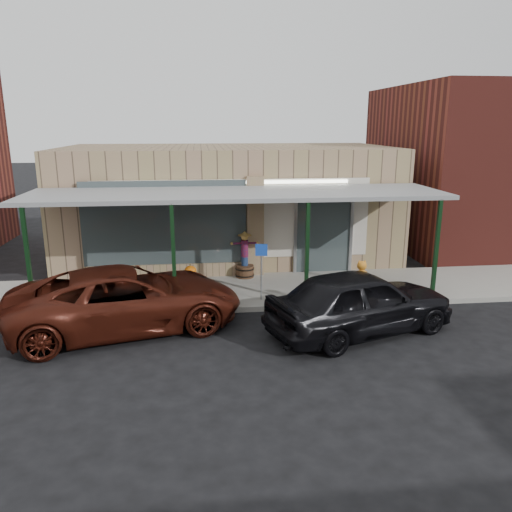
{
  "coord_description": "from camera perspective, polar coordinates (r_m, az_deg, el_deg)",
  "views": [
    {
      "loc": [
        -1.06,
        -10.77,
        5.0
      ],
      "look_at": [
        0.45,
        2.6,
        1.43
      ],
      "focal_mm": 35.0,
      "sensor_mm": 36.0,
      "label": 1
    }
  ],
  "objects": [
    {
      "name": "sidewalk",
      "position": [
        15.23,
        -2.11,
        -4.03
      ],
      "size": [
        40.0,
        3.2,
        0.15
      ],
      "primitive_type": "cube",
      "color": "gray",
      "rests_on": "ground"
    },
    {
      "name": "awning",
      "position": [
        14.51,
        -2.2,
        6.95
      ],
      "size": [
        12.0,
        3.0,
        3.04
      ],
      "color": "gray",
      "rests_on": "ground"
    },
    {
      "name": "barrel_pumpkin",
      "position": [
        15.16,
        -7.47,
        -2.81
      ],
      "size": [
        0.85,
        0.85,
        0.8
      ],
      "rotation": [
        0.0,
        0.0,
        0.32
      ],
      "color": "#523721",
      "rests_on": "sidewalk"
    },
    {
      "name": "car_maroon",
      "position": [
        12.86,
        -14.53,
        -4.77
      ],
      "size": [
        6.14,
        3.93,
        1.57
      ],
      "primitive_type": "imported",
      "rotation": [
        0.0,
        0.0,
        1.82
      ],
      "color": "#43160D",
      "rests_on": "ground"
    },
    {
      "name": "storefront",
      "position": [
        19.19,
        -3.22,
        6.1
      ],
      "size": [
        12.0,
        6.25,
        4.2
      ],
      "color": "#8F7058",
      "rests_on": "ground"
    },
    {
      "name": "handicap_sign",
      "position": [
        13.97,
        0.62,
        -0.94
      ],
      "size": [
        0.34,
        0.09,
        1.63
      ],
      "rotation": [
        0.0,
        0.0,
        -0.19
      ],
      "color": "gray",
      "rests_on": "sidewalk"
    },
    {
      "name": "ground",
      "position": [
        11.92,
        -0.76,
        -9.95
      ],
      "size": [
        120.0,
        120.0,
        0.0
      ],
      "primitive_type": "plane",
      "color": "black",
      "rests_on": "ground"
    },
    {
      "name": "block_buildings_near",
      "position": [
        20.25,
        2.33,
        11.33
      ],
      "size": [
        61.0,
        8.0,
        8.0
      ],
      "color": "maroon",
      "rests_on": "ground"
    },
    {
      "name": "barrel_scarecrow",
      "position": [
        16.22,
        -1.3,
        -0.66
      ],
      "size": [
        0.91,
        0.74,
        1.53
      ],
      "rotation": [
        0.0,
        0.0,
        -0.3
      ],
      "color": "#523721",
      "rests_on": "sidewalk"
    },
    {
      "name": "parked_sedan",
      "position": [
        12.47,
        11.87,
        -5.12
      ],
      "size": [
        5.11,
        3.36,
        1.62
      ],
      "rotation": [
        0.0,
        0.0,
        1.9
      ],
      "color": "black",
      "rests_on": "ground"
    }
  ]
}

